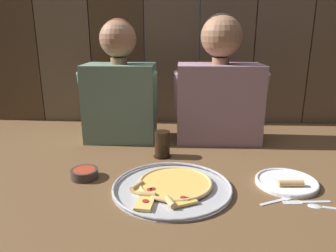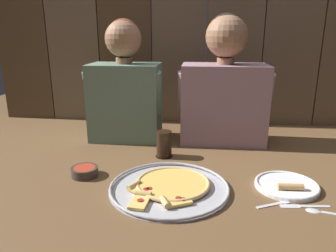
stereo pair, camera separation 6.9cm
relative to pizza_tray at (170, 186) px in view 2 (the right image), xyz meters
name	(u,v)px [view 2 (the right image)]	position (x,y,z in m)	size (l,w,h in m)	color
ground_plane	(163,180)	(-0.03, 0.06, -0.01)	(3.20, 3.20, 0.00)	brown
pizza_tray	(170,186)	(0.00, 0.00, 0.00)	(0.42, 0.42, 0.03)	#B2B2B7
dinner_plate	(287,185)	(0.41, 0.05, 0.00)	(0.22, 0.22, 0.03)	white
drinking_glass	(164,144)	(-0.05, 0.30, 0.05)	(0.08, 0.08, 0.12)	black
dipping_bowl	(85,171)	(-0.33, 0.07, 0.01)	(0.10, 0.10, 0.03)	#3D332D
table_fork	(276,204)	(0.35, -0.07, -0.01)	(0.12, 0.07, 0.01)	silver
table_knife	(305,206)	(0.43, -0.08, -0.01)	(0.16, 0.03, 0.01)	silver
table_spoon	(321,211)	(0.47, -0.10, -0.01)	(0.14, 0.05, 0.01)	silver
diner_left	(125,87)	(-0.27, 0.53, 0.26)	(0.38, 0.22, 0.59)	slate
diner_right	(224,86)	(0.21, 0.54, 0.27)	(0.44, 0.22, 0.61)	gray
wooden_backdrop_wall	(179,27)	(-0.03, 0.88, 0.54)	(2.19, 0.03, 1.11)	brown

